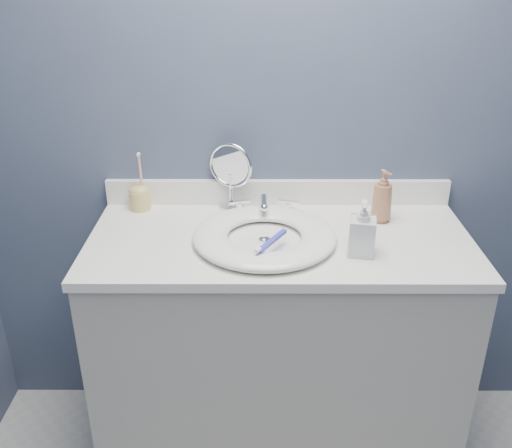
{
  "coord_description": "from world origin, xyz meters",
  "views": [
    {
      "loc": [
        -0.07,
        -0.64,
        1.7
      ],
      "look_at": [
        -0.08,
        0.94,
        0.94
      ],
      "focal_mm": 40.0,
      "sensor_mm": 36.0,
      "label": 1
    }
  ],
  "objects_px": {
    "soap_bottle_clear": "(363,228)",
    "toothbrush_holder": "(140,197)",
    "makeup_mirror": "(231,173)",
    "soap_bottle_amber": "(382,196)"
  },
  "relations": [
    {
      "from": "makeup_mirror",
      "to": "toothbrush_holder",
      "type": "bearing_deg",
      "value": -154.9
    },
    {
      "from": "makeup_mirror",
      "to": "soap_bottle_amber",
      "type": "bearing_deg",
      "value": 10.91
    },
    {
      "from": "makeup_mirror",
      "to": "toothbrush_holder",
      "type": "xyz_separation_m",
      "value": [
        -0.32,
        -0.01,
        -0.08
      ]
    },
    {
      "from": "soap_bottle_amber",
      "to": "soap_bottle_clear",
      "type": "bearing_deg",
      "value": -139.46
    },
    {
      "from": "soap_bottle_clear",
      "to": "toothbrush_holder",
      "type": "relative_size",
      "value": 0.81
    },
    {
      "from": "soap_bottle_clear",
      "to": "toothbrush_holder",
      "type": "xyz_separation_m",
      "value": [
        -0.72,
        0.32,
        -0.04
      ]
    },
    {
      "from": "soap_bottle_clear",
      "to": "toothbrush_holder",
      "type": "bearing_deg",
      "value": 166.07
    },
    {
      "from": "toothbrush_holder",
      "to": "makeup_mirror",
      "type": "bearing_deg",
      "value": 2.42
    },
    {
      "from": "makeup_mirror",
      "to": "toothbrush_holder",
      "type": "relative_size",
      "value": 1.15
    },
    {
      "from": "makeup_mirror",
      "to": "toothbrush_holder",
      "type": "distance_m",
      "value": 0.33
    }
  ]
}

